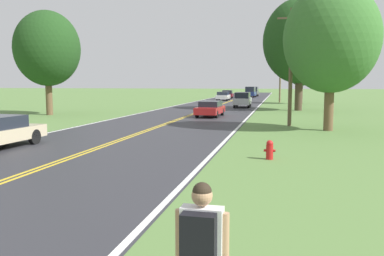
{
  "coord_description": "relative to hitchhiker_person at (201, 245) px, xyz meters",
  "views": [
    {
      "loc": [
        7.45,
        1.79,
        2.71
      ],
      "look_at": [
        4.41,
        15.67,
        1.14
      ],
      "focal_mm": 38.0,
      "sensor_mm": 36.0,
      "label": 1
    }
  ],
  "objects": [
    {
      "name": "hitchhiker_person",
      "position": [
        0.0,
        0.0,
        0.0
      ],
      "size": [
        0.58,
        0.42,
        1.7
      ],
      "rotation": [
        0.0,
        0.0,
        1.55
      ],
      "color": "#475175",
      "rests_on": "ground"
    },
    {
      "name": "fire_hydrant",
      "position": [
        0.43,
        10.59,
        -0.69
      ],
      "size": [
        0.41,
        0.25,
        0.69
      ],
      "color": "red",
      "rests_on": "ground"
    },
    {
      "name": "utility_pole_midground",
      "position": [
        1.34,
        22.5,
        2.78
      ],
      "size": [
        1.8,
        0.24,
        7.33
      ],
      "color": "brown",
      "rests_on": "ground"
    },
    {
      "name": "utility_pole_far",
      "position": [
        0.61,
        54.32,
        3.7
      ],
      "size": [
        1.8,
        0.24,
        9.15
      ],
      "color": "brown",
      "rests_on": "ground"
    },
    {
      "name": "tree_left_verge",
      "position": [
        3.46,
        20.31,
        4.16
      ],
      "size": [
        5.32,
        5.32,
        8.27
      ],
      "color": "brown",
      "rests_on": "ground"
    },
    {
      "name": "tree_behind_sign",
      "position": [
        3.35,
        51.28,
        3.65
      ],
      "size": [
        4.1,
        4.1,
        7.07
      ],
      "color": "#473828",
      "rests_on": "ground"
    },
    {
      "name": "tree_right_cluster",
      "position": [
        -18.56,
        27.29,
        4.56
      ],
      "size": [
        5.48,
        5.48,
        8.77
      ],
      "color": "brown",
      "rests_on": "ground"
    },
    {
      "name": "tree_far_back",
      "position": [
        2.47,
        37.61,
        5.74
      ],
      "size": [
        7.19,
        7.19,
        10.94
      ],
      "color": "#473828",
      "rests_on": "ground"
    },
    {
      "name": "car_red_sedan_approaching",
      "position": [
        -4.81,
        28.52,
        -0.37
      ],
      "size": [
        1.88,
        4.45,
        1.26
      ],
      "rotation": [
        0.0,
        0.0,
        -1.6
      ],
      "color": "black",
      "rests_on": "ground"
    },
    {
      "name": "car_silver_suv_mid_near",
      "position": [
        -3.42,
        41.82,
        -0.13
      ],
      "size": [
        1.75,
        4.34,
        1.69
      ],
      "rotation": [
        0.0,
        0.0,
        -1.56
      ],
      "color": "black",
      "rests_on": "ground"
    },
    {
      "name": "car_white_hatchback_mid_far",
      "position": [
        -8.04,
        59.12,
        -0.3
      ],
      "size": [
        1.82,
        4.25,
        1.36
      ],
      "rotation": [
        0.0,
        0.0,
        1.58
      ],
      "color": "black",
      "rests_on": "ground"
    },
    {
      "name": "car_maroon_sedan_receding",
      "position": [
        -8.62,
        68.9,
        -0.29
      ],
      "size": [
        2.13,
        4.69,
        1.44
      ],
      "rotation": [
        0.0,
        0.0,
        1.62
      ],
      "color": "black",
      "rests_on": "ground"
    },
    {
      "name": "car_dark_blue_van_distant",
      "position": [
        -4.98,
        74.89,
        0.0
      ],
      "size": [
        2.08,
        4.18,
        2.03
      ],
      "rotation": [
        0.0,
        0.0,
        -1.62
      ],
      "color": "black",
      "rests_on": "ground"
    },
    {
      "name": "car_dark_grey_suv_horizon",
      "position": [
        -4.77,
        81.11,
        -0.02
      ],
      "size": [
        2.0,
        4.06,
        1.96
      ],
      "rotation": [
        0.0,
        0.0,
        -1.61
      ],
      "color": "black",
      "rests_on": "ground"
    }
  ]
}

